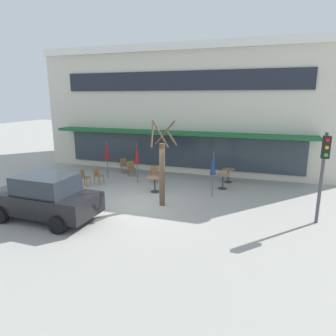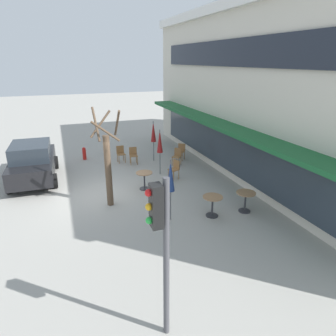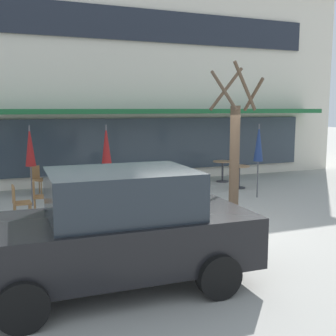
{
  "view_description": "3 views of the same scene",
  "coord_description": "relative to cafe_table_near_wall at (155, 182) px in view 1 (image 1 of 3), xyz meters",
  "views": [
    {
      "loc": [
        5.21,
        -11.35,
        4.61
      ],
      "look_at": [
        0.44,
        2.89,
        1.03
      ],
      "focal_mm": 32.0,
      "sensor_mm": 36.0,
      "label": 1
    },
    {
      "loc": [
        11.52,
        -1.19,
        5.25
      ],
      "look_at": [
        0.5,
        2.83,
        0.99
      ],
      "focal_mm": 32.0,
      "sensor_mm": 36.0,
      "label": 2
    },
    {
      "loc": [
        -4.22,
        -8.44,
        2.65
      ],
      "look_at": [
        0.5,
        3.22,
        0.86
      ],
      "focal_mm": 45.0,
      "sensor_mm": 36.0,
      "label": 3
    }
  ],
  "objects": [
    {
      "name": "cafe_table_near_wall",
      "position": [
        0.0,
        0.0,
        0.0
      ],
      "size": [
        0.7,
        0.7,
        0.76
      ],
      "color": "#333338",
      "rests_on": "ground"
    },
    {
      "name": "cafe_chair_1",
      "position": [
        -0.67,
        1.65,
        0.01
      ],
      "size": [
        0.52,
        0.52,
        0.89
      ],
      "color": "olive",
      "rests_on": "ground"
    },
    {
      "name": "patio_umbrella_cream_folded",
      "position": [
        -3.5,
        1.52,
        1.11
      ],
      "size": [
        0.28,
        0.28,
        2.2
      ],
      "color": "#4C4C51",
      "rests_on": "ground"
    },
    {
      "name": "traffic_light_pole",
      "position": [
        7.09,
        -1.65,
        1.78
      ],
      "size": [
        0.26,
        0.44,
        3.4
      ],
      "color": "#47474C",
      "rests_on": "ground"
    },
    {
      "name": "cafe_chair_4",
      "position": [
        -3.92,
        -0.21,
        0.01
      ],
      "size": [
        0.42,
        0.42,
        0.89
      ],
      "color": "olive",
      "rests_on": "ground"
    },
    {
      "name": "cafe_table_streetside",
      "position": [
        3.21,
        2.89,
        0.0
      ],
      "size": [
        0.7,
        0.7,
        0.76
      ],
      "color": "#333338",
      "rests_on": "ground"
    },
    {
      "name": "patio_umbrella_green_folded",
      "position": [
        2.84,
        0.13,
        1.11
      ],
      "size": [
        0.28,
        0.28,
        2.2
      ],
      "color": "#4C4C51",
      "rests_on": "ground"
    },
    {
      "name": "patio_umbrella_corner_open",
      "position": [
        -1.48,
        1.2,
        1.11
      ],
      "size": [
        0.28,
        0.28,
        2.2
      ],
      "color": "#4C4C51",
      "rests_on": "ground"
    },
    {
      "name": "street_tree",
      "position": [
        0.97,
        -1.63,
        1.13
      ],
      "size": [
        1.09,
        1.03,
        3.72
      ],
      "color": "brown",
      "rests_on": "ground"
    },
    {
      "name": "parked_sedan",
      "position": [
        -2.76,
        -4.48,
        0.36
      ],
      "size": [
        4.25,
        2.11,
        1.76
      ],
      "color": "black",
      "rests_on": "ground"
    },
    {
      "name": "ground_plane",
      "position": [
        -0.07,
        -1.92,
        -0.52
      ],
      "size": [
        80.0,
        80.0,
        0.0
      ],
      "primitive_type": "plane",
      "color": "#9E9B93"
    },
    {
      "name": "cafe_chair_2",
      "position": [
        -3.21,
        3.01,
        0.01
      ],
      "size": [
        0.57,
        0.57,
        0.89
      ],
      "color": "olive",
      "rests_on": "ground"
    },
    {
      "name": "cafe_chair_0",
      "position": [
        -3.43,
        0.36,
        0.01
      ],
      "size": [
        0.44,
        0.44,
        0.89
      ],
      "color": "olive",
      "rests_on": "ground"
    },
    {
      "name": "fire_hydrant",
      "position": [
        -5.06,
        -2.03,
        -0.16
      ],
      "size": [
        0.36,
        0.2,
        0.71
      ],
      "color": "red",
      "rests_on": "ground"
    },
    {
      "name": "cafe_chair_3",
      "position": [
        -2.46,
        2.48,
        0.01
      ],
      "size": [
        0.57,
        0.57,
        0.89
      ],
      "color": "olive",
      "rests_on": "ground"
    },
    {
      "name": "cafe_table_by_tree",
      "position": [
        3.11,
        1.6,
        0.0
      ],
      "size": [
        0.7,
        0.7,
        0.76
      ],
      "color": "#333338",
      "rests_on": "ground"
    },
    {
      "name": "building_facade",
      "position": [
        -0.07,
        8.05,
        3.32
      ],
      "size": [
        18.32,
        9.1,
        7.66
      ],
      "color": "beige",
      "rests_on": "ground"
    }
  ]
}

